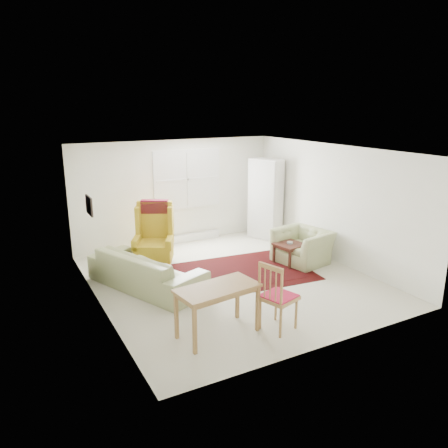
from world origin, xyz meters
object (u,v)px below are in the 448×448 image
sofa (146,263)px  wingback_chair (153,235)px  stool (156,258)px  desk (218,311)px  desk_chair (279,296)px  cabinet (266,199)px  coffee_table (289,254)px  armchair (303,243)px

sofa → wingback_chair: wingback_chair is taller
stool → wingback_chair: bearing=82.4°
desk → desk_chair: 0.94m
stool → desk: bearing=-92.4°
wingback_chair → desk: 3.18m
cabinet → desk: bearing=-153.0°
stool → desk_chair: desk_chair is taller
coffee_table → desk: bearing=-144.9°
wingback_chair → cabinet: 3.23m
cabinet → armchair: bearing=-119.8°
sofa → cabinet: (3.66, 1.57, 0.53)m
stool → cabinet: (3.18, 0.71, 0.80)m
wingback_chair → coffee_table: bearing=1.5°
coffee_table → desk_chair: desk_chair is taller
wingback_chair → cabinet: bearing=37.7°
wingback_chair → cabinet: size_ratio=0.67×
desk → stool: bearing=87.6°
armchair → cabinet: bearing=160.2°
sofa → desk: (0.36, -2.17, -0.10)m
stool → desk_chair: 3.41m
stool → desk: (-0.13, -3.03, 0.17)m
wingback_chair → desk_chair: wingback_chair is taller
wingback_chair → stool: 0.49m
desk_chair → coffee_table: bearing=-57.3°
armchair → coffee_table: size_ratio=1.96×
cabinet → stool: bearing=171.1°
coffee_table → desk_chair: size_ratio=0.51×
armchair → coffee_table: armchair is taller
coffee_table → wingback_chair: bearing=154.1°
sofa → desk_chair: size_ratio=2.19×
desk_chair → cabinet: bearing=-48.4°
cabinet → desk_chair: cabinet is taller
stool → desk: desk is taller
cabinet → desk_chair: bearing=-142.5°
desk → armchair: bearing=31.7°
sofa → desk: size_ratio=1.97×
cabinet → desk: (-3.30, -3.74, -0.62)m
armchair → sofa: bearing=-106.4°
sofa → stool: sofa is taller
sofa → wingback_chair: 1.14m
coffee_table → cabinet: (0.58, 1.83, 0.78)m
armchair → desk_chair: (-2.15, -2.15, 0.12)m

